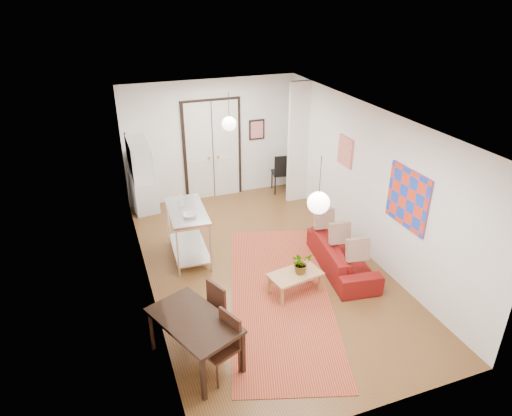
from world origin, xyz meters
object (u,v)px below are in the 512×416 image
object	(u,v)px
fridge	(143,182)
black_side_chair	(280,168)
coffee_table	(295,276)
dining_table	(194,324)
dining_chair_far	(217,339)
sofa	(342,256)
kitchen_counter	(188,226)
dining_chair_near	(204,308)

from	to	relation	value
fridge	black_side_chair	bearing A→B (deg)	-6.35
coffee_table	dining_table	bearing A→B (deg)	-153.82
dining_chair_far	dining_table	bearing A→B (deg)	-159.00
sofa	dining_table	distance (m)	3.41
kitchen_counter	dining_table	size ratio (longest dim) A/B	0.90
sofa	black_side_chair	world-z (taller)	black_side_chair
kitchen_counter	dining_chair_far	xyz separation A→B (m)	(-0.27, -3.00, -0.16)
kitchen_counter	dining_chair_near	distance (m)	2.32
coffee_table	fridge	distance (m)	4.56
fridge	dining_chair_near	world-z (taller)	fridge
dining_table	dining_chair_far	xyz separation A→B (m)	(0.25, -0.26, -0.13)
sofa	dining_chair_near	world-z (taller)	dining_chair_near
dining_chair_near	fridge	bearing A→B (deg)	159.80
dining_chair_near	dining_chair_far	world-z (taller)	same
fridge	dining_table	size ratio (longest dim) A/B	0.98
dining_chair_near	sofa	bearing A→B (deg)	84.23
black_side_chair	coffee_table	bearing A→B (deg)	80.93
kitchen_counter	fridge	bearing A→B (deg)	105.69
kitchen_counter	fridge	world-z (taller)	fridge
dining_table	sofa	bearing A→B (deg)	23.38
sofa	dining_table	bearing A→B (deg)	121.38
dining_chair_far	kitchen_counter	bearing A→B (deg)	151.52
dining_chair_far	dining_chair_near	bearing A→B (deg)	156.67
kitchen_counter	fridge	distance (m)	2.38
coffee_table	dining_chair_near	distance (m)	1.81
fridge	dining_chair_far	world-z (taller)	fridge
dining_chair_far	sofa	bearing A→B (deg)	95.96
dining_table	dining_chair_far	size ratio (longest dim) A/B	1.67
kitchen_counter	dining_chair_near	size ratio (longest dim) A/B	1.50
kitchen_counter	dining_chair_far	bearing A→B (deg)	-92.15
fridge	dining_chair_near	bearing A→B (deg)	-94.87
fridge	dining_chair_far	size ratio (longest dim) A/B	1.63
dining_table	black_side_chair	xyz separation A→B (m)	(3.46, 5.16, -0.06)
dining_chair_far	fridge	bearing A→B (deg)	159.39
sofa	dining_chair_far	xyz separation A→B (m)	(-2.86, -1.61, 0.25)
coffee_table	dining_table	xyz separation A→B (m)	(-1.98, -0.97, 0.32)
dining_chair_far	black_side_chair	size ratio (longest dim) A/B	0.90
kitchen_counter	fridge	xyz separation A→B (m)	(-0.52, 2.32, 0.06)
sofa	dining_chair_near	size ratio (longest dim) A/B	2.11
coffee_table	kitchen_counter	bearing A→B (deg)	129.49
dining_chair_near	coffee_table	bearing A→B (deg)	83.78
dining_chair_near	dining_chair_far	xyz separation A→B (m)	(0.00, -0.70, 0.00)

